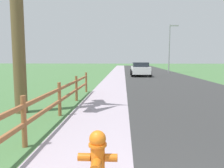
% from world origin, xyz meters
% --- Properties ---
extents(ground_plane, '(120.00, 120.00, 0.00)m').
position_xyz_m(ground_plane, '(0.00, 25.00, 0.00)').
color(ground_plane, '#46713F').
extents(road_asphalt, '(7.00, 66.00, 0.01)m').
position_xyz_m(road_asphalt, '(3.50, 27.00, 0.00)').
color(road_asphalt, '#323232').
rests_on(road_asphalt, ground).
extents(curb_concrete, '(6.00, 66.00, 0.01)m').
position_xyz_m(curb_concrete, '(-3.00, 27.00, 0.00)').
color(curb_concrete, '#A99AA7').
rests_on(curb_concrete, ground).
extents(grass_verge, '(5.00, 66.00, 0.00)m').
position_xyz_m(grass_verge, '(-4.50, 27.00, 0.01)').
color(grass_verge, '#46713F').
rests_on(grass_verge, ground).
extents(fire_hydrant, '(0.59, 0.48, 0.82)m').
position_xyz_m(fire_hydrant, '(-0.56, 1.78, 0.43)').
color(fire_hydrant, orange).
rests_on(fire_hydrant, ground).
extents(rail_fence, '(0.11, 10.57, 1.11)m').
position_xyz_m(rail_fence, '(-2.27, 5.71, 0.65)').
color(rail_fence, '#915933').
rests_on(rail_fence, ground).
extents(parked_suv_white, '(2.10, 4.41, 1.48)m').
position_xyz_m(parked_suv_white, '(1.66, 23.08, 0.76)').
color(parked_suv_white, white).
rests_on(parked_suv_white, ground).
extents(street_lamp, '(1.17, 0.20, 6.30)m').
position_xyz_m(street_lamp, '(5.94, 28.53, 3.75)').
color(street_lamp, gray).
rests_on(street_lamp, ground).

